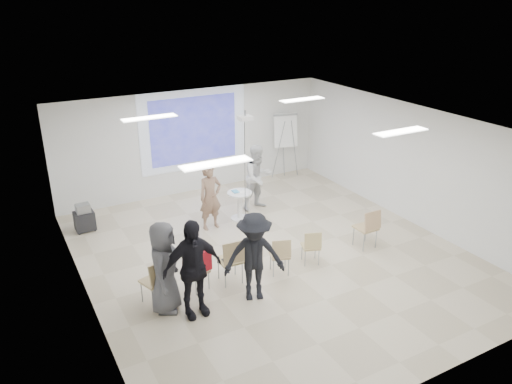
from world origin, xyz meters
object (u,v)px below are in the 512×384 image
chair_left_inner (232,258)px  av_cart (84,219)px  player_right (258,174)px  audience_left (192,262)px  chair_far_left (156,279)px  chair_left_mid (199,269)px  pedestal_table (240,204)px  laptop (230,258)px  chair_center (280,253)px  chair_right_inner (312,245)px  audience_mid (254,251)px  audience_outer (164,262)px  flipchart_easel (286,131)px  chair_right_far (368,226)px  player_left (210,193)px

chair_left_inner → av_cart: size_ratio=1.39×
player_right → audience_left: audience_left is taller
chair_far_left → chair_left_mid: bearing=-15.8°
pedestal_table → player_right: size_ratio=0.40×
chair_far_left → laptop: (1.57, 0.07, -0.02)m
chair_center → chair_right_inner: bearing=22.3°
audience_mid → audience_outer: audience_mid is taller
chair_far_left → laptop: chair_far_left is taller
chair_left_inner → flipchart_easel: 6.47m
audience_outer → av_cart: audience_outer is taller
player_right → chair_left_mid: (-2.97, -2.97, -0.50)m
chair_center → chair_right_far: 2.36m
chair_left_mid → av_cart: size_ratio=1.17×
player_right → chair_far_left: bearing=-150.8°
flipchart_easel → chair_left_mid: bearing=-122.2°
audience_left → chair_left_inner: bearing=27.7°
flipchart_easel → av_cart: flipchart_easel is taller
pedestal_table → av_cart: (-3.66, 1.27, -0.11)m
audience_mid → flipchart_easel: 6.85m
player_left → chair_left_mid: 2.85m
laptop → audience_outer: (-1.46, -0.31, 0.47)m
chair_right_inner → flipchart_easel: bearing=84.7°
av_cart → laptop: bearing=-62.7°
chair_left_mid → chair_center: chair_center is taller
player_left → laptop: (-0.67, -2.43, -0.42)m
chair_left_inner → audience_left: bearing=-147.6°
av_cart → chair_center: bearing=-54.3°
player_left → laptop: size_ratio=5.23×
player_left → chair_center: player_left is taller
pedestal_table → chair_center: chair_center is taller
chair_center → chair_far_left: bearing=-165.4°
chair_right_inner → chair_center: bearing=-156.7°
laptop → audience_outer: bearing=15.0°
player_right → audience_mid: audience_mid is taller
chair_left_inner → audience_left: (-1.06, -0.59, 0.51)m
audience_left → audience_outer: audience_left is taller
pedestal_table → audience_mid: size_ratio=0.39×
player_right → audience_mid: bearing=-128.6°
chair_left_inner → laptop: bearing=90.6°
player_left → chair_left_mid: bearing=-123.7°
player_left → audience_outer: size_ratio=0.95×
av_cart → audience_mid: bearing=-65.5°
chair_left_inner → player_right: bearing=56.2°
player_right → laptop: size_ratio=5.50×
player_left → audience_outer: audience_outer is taller
audience_outer → av_cart: 4.21m
chair_far_left → av_cart: chair_far_left is taller
chair_center → flipchart_easel: flipchart_easel is taller
pedestal_table → flipchart_easel: bearing=38.6°
chair_left_inner → audience_mid: (0.15, -0.67, 0.43)m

